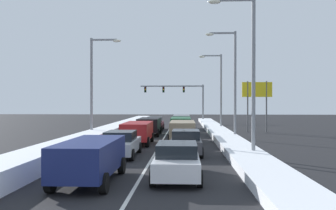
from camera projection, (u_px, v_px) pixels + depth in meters
ground_plane at (161, 143)px, 27.54m from camera, size 131.78×131.78×0.00m
lane_stripe_between_right_lane_and_center_lane at (165, 136)px, 32.60m from camera, size 0.14×55.75×0.01m
snow_bank_right_shoulder at (221, 134)px, 32.35m from camera, size 2.11×55.75×0.47m
snow_bank_left_shoulder at (109, 132)px, 32.86m from camera, size 2.09×55.75×0.87m
sedan_white_right_lane_nearest at (177, 160)px, 14.54m from camera, size 2.00×4.50×1.51m
sedan_charcoal_right_lane_second at (186, 142)px, 21.33m from camera, size 2.00×4.50×1.51m
suv_tan_right_lane_third at (182, 130)px, 27.91m from camera, size 2.16×4.90×1.67m
suv_green_right_lane_fourth at (181, 124)px, 35.20m from camera, size 2.16×4.90×1.67m
suv_gray_right_lane_fifth at (181, 121)px, 42.02m from camera, size 2.16×4.90×1.67m
suv_navy_center_lane_nearest at (90, 157)px, 13.83m from camera, size 2.16×4.90×1.67m
sedan_silver_center_lane_second at (121, 144)px, 20.49m from camera, size 2.00×4.50×1.51m
suv_red_center_lane_third at (137, 131)px, 26.44m from camera, size 2.16×4.90×1.67m
suv_black_center_lane_fourth at (149, 125)px, 33.78m from camera, size 2.16×4.90×1.67m
sedan_maroon_center_lane_fifth at (155, 124)px, 40.12m from camera, size 2.00×4.50×1.51m
traffic_light_gantry at (181, 93)px, 57.81m from camera, size 10.60×0.47×6.20m
street_lamp_right_near at (248, 63)px, 19.65m from camera, size 2.66×0.36×9.19m
street_lamp_right_mid at (231, 76)px, 29.75m from camera, size 2.66×0.36×9.33m
street_lamp_right_far at (218, 85)px, 39.89m from camera, size 2.66×0.36×8.76m
street_lamp_left_mid at (95, 79)px, 29.53m from camera, size 2.66×0.36×8.70m
roadside_sign_right at (257, 95)px, 37.21m from camera, size 3.20×0.16×5.50m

